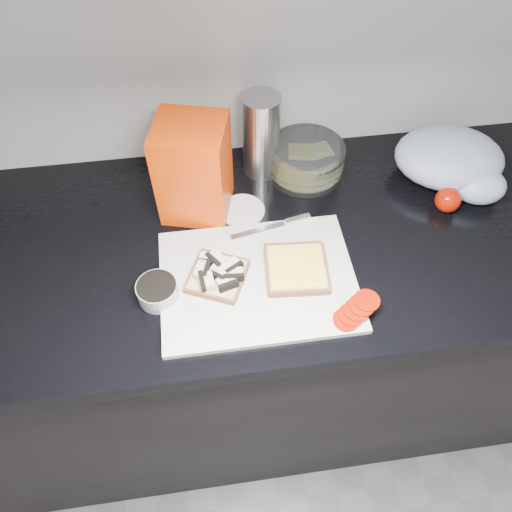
# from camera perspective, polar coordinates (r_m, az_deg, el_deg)

# --- Properties ---
(base_cabinet) EXTENTS (3.50, 0.60, 0.86)m
(base_cabinet) POSITION_cam_1_polar(r_m,az_deg,el_deg) (1.51, 4.45, -8.65)
(base_cabinet) COLOR black
(base_cabinet) RESTS_ON ground
(countertop) EXTENTS (3.50, 0.64, 0.04)m
(countertop) POSITION_cam_1_polar(r_m,az_deg,el_deg) (1.14, 5.84, 2.25)
(countertop) COLOR black
(countertop) RESTS_ON base_cabinet
(cutting_board) EXTENTS (0.40, 0.30, 0.01)m
(cutting_board) POSITION_cam_1_polar(r_m,az_deg,el_deg) (1.03, 0.23, -2.80)
(cutting_board) COLOR silver
(cutting_board) RESTS_ON countertop
(bread_left) EXTENTS (0.15, 0.15, 0.04)m
(bread_left) POSITION_cam_1_polar(r_m,az_deg,el_deg) (1.02, -4.41, -2.11)
(bread_left) COLOR beige
(bread_left) RESTS_ON cutting_board
(bread_right) EXTENTS (0.14, 0.14, 0.02)m
(bread_right) POSITION_cam_1_polar(r_m,az_deg,el_deg) (1.03, 4.65, -1.44)
(bread_right) COLOR beige
(bread_right) RESTS_ON cutting_board
(tomato_slices) EXTENTS (0.11, 0.09, 0.02)m
(tomato_slices) POSITION_cam_1_polar(r_m,az_deg,el_deg) (0.99, 11.40, -6.09)
(tomato_slices) COLOR #991303
(tomato_slices) RESTS_ON cutting_board
(knife) EXTENTS (0.19, 0.05, 0.01)m
(knife) POSITION_cam_1_polar(r_m,az_deg,el_deg) (1.11, 2.88, 3.70)
(knife) COLOR #B7B7BC
(knife) RESTS_ON cutting_board
(seed_tub) EXTENTS (0.08, 0.08, 0.04)m
(seed_tub) POSITION_cam_1_polar(r_m,az_deg,el_deg) (1.01, -11.19, -3.91)
(seed_tub) COLOR #A0A5A5
(seed_tub) RESTS_ON countertop
(tub_lid) EXTENTS (0.13, 0.13, 0.01)m
(tub_lid) POSITION_cam_1_polar(r_m,az_deg,el_deg) (1.16, -1.57, 5.18)
(tub_lid) COLOR silver
(tub_lid) RESTS_ON countertop
(glass_bowl) EXTENTS (0.18, 0.18, 0.08)m
(glass_bowl) POSITION_cam_1_polar(r_m,az_deg,el_deg) (1.23, 5.72, 10.85)
(glass_bowl) COLOR silver
(glass_bowl) RESTS_ON countertop
(bread_bag) EXTENTS (0.18, 0.17, 0.23)m
(bread_bag) POSITION_cam_1_polar(r_m,az_deg,el_deg) (1.10, -7.12, 9.77)
(bread_bag) COLOR red
(bread_bag) RESTS_ON countertop
(steel_canister) EXTENTS (0.09, 0.09, 0.21)m
(steel_canister) POSITION_cam_1_polar(r_m,az_deg,el_deg) (1.19, 0.58, 13.60)
(steel_canister) COLOR #A9A9AE
(steel_canister) RESTS_ON countertop
(grocery_bag) EXTENTS (0.29, 0.27, 0.11)m
(grocery_bag) POSITION_cam_1_polar(r_m,az_deg,el_deg) (1.29, 21.60, 10.01)
(grocery_bag) COLOR #98A6BB
(grocery_bag) RESTS_ON countertop
(whole_tomatoes) EXTENTS (0.06, 0.06, 0.06)m
(whole_tomatoes) POSITION_cam_1_polar(r_m,az_deg,el_deg) (1.22, 21.08, 6.00)
(whole_tomatoes) COLOR #991303
(whole_tomatoes) RESTS_ON countertop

